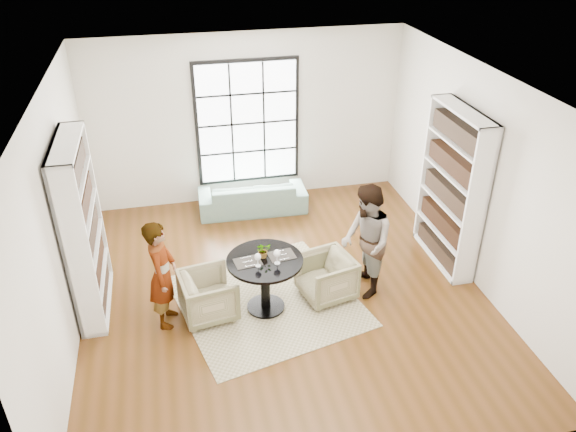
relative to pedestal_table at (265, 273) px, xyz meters
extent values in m
plane|color=#583214|center=(0.32, 0.30, -0.58)|extent=(6.00, 6.00, 0.00)
plane|color=silver|center=(0.32, 3.30, 0.92)|extent=(5.50, 0.00, 5.50)
plane|color=silver|center=(-2.43, 0.30, 0.92)|extent=(0.00, 6.00, 6.00)
plane|color=silver|center=(3.07, 0.30, 0.92)|extent=(0.00, 6.00, 6.00)
plane|color=silver|center=(0.32, -2.70, 0.92)|extent=(5.50, 0.00, 5.50)
plane|color=white|center=(0.32, 0.30, 2.42)|extent=(6.00, 6.00, 0.00)
cube|color=black|center=(0.32, 3.28, 0.87)|extent=(1.82, 0.06, 2.22)
cube|color=white|center=(0.32, 3.24, 0.87)|extent=(1.70, 0.02, 2.10)
cube|color=tan|center=(0.05, 0.14, -0.57)|extent=(2.75, 2.75, 0.01)
cylinder|color=black|center=(0.00, 0.00, -0.56)|extent=(0.51, 0.51, 0.04)
cylinder|color=black|center=(0.00, 0.00, -0.19)|extent=(0.13, 0.13, 0.72)
cylinder|color=black|center=(0.00, 0.00, 0.20)|extent=(1.00, 1.00, 0.04)
imported|color=gray|center=(0.28, 2.75, -0.30)|extent=(1.91, 0.81, 0.55)
imported|color=tan|center=(-0.76, 0.03, -0.26)|extent=(0.80, 0.79, 0.64)
imported|color=tan|center=(0.87, 0.09, -0.26)|extent=(0.84, 0.82, 0.64)
imported|color=gray|center=(-1.31, 0.03, 0.17)|extent=(0.46, 0.61, 1.51)
imported|color=gray|center=(1.42, 0.09, 0.24)|extent=(0.66, 0.83, 1.64)
cube|color=black|center=(-0.22, -0.01, 0.23)|extent=(0.37, 0.30, 0.01)
cube|color=black|center=(0.23, 0.04, 0.23)|extent=(0.37, 0.30, 0.01)
cylinder|color=silver|center=(-0.11, -0.13, 0.23)|extent=(0.07, 0.07, 0.01)
cylinder|color=silver|center=(-0.11, -0.13, 0.28)|extent=(0.01, 0.01, 0.11)
sphere|color=maroon|center=(-0.11, -0.13, 0.36)|extent=(0.08, 0.08, 0.08)
ellipsoid|color=white|center=(-0.11, -0.13, 0.36)|extent=(0.09, 0.09, 0.09)
cylinder|color=silver|center=(0.14, -0.12, 0.23)|extent=(0.07, 0.07, 0.01)
cylinder|color=silver|center=(0.14, -0.12, 0.28)|extent=(0.01, 0.01, 0.12)
sphere|color=maroon|center=(0.14, -0.12, 0.38)|extent=(0.09, 0.09, 0.09)
ellipsoid|color=white|center=(0.14, -0.12, 0.38)|extent=(0.09, 0.09, 0.10)
imported|color=gray|center=(0.00, 0.06, 0.32)|extent=(0.23, 0.21, 0.21)
camera|label=1|loc=(-1.03, -5.93, 4.35)|focal=35.00mm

